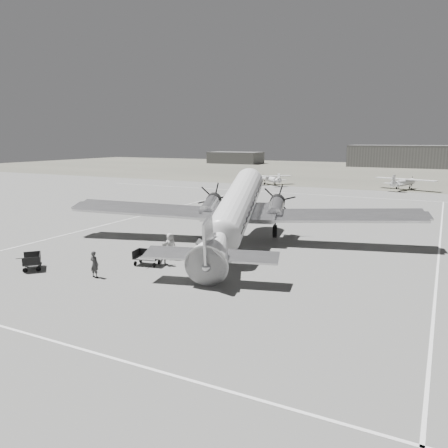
{
  "coord_description": "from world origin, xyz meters",
  "views": [
    {
      "loc": [
        11.93,
        -26.05,
        8.4
      ],
      "look_at": [
        -2.49,
        2.39,
        2.2
      ],
      "focal_mm": 35.0,
      "sensor_mm": 36.0,
      "label": 1
    }
  ],
  "objects_px": {
    "passenger": "(170,246)",
    "light_plane_left": "(270,180)",
    "baggage_cart_near": "(147,258)",
    "ramp_agent": "(165,254)",
    "shed_secondary": "(235,158)",
    "hangar_main": "(422,156)",
    "baggage_cart_far": "(32,262)",
    "dc3_airliner": "(236,212)",
    "ground_crew": "(94,264)",
    "light_plane_right": "(404,184)"
  },
  "relations": [
    {
      "from": "ground_crew",
      "to": "baggage_cart_far",
      "type": "bearing_deg",
      "value": 7.28
    },
    {
      "from": "baggage_cart_far",
      "to": "passenger",
      "type": "distance_m",
      "value": 9.16
    },
    {
      "from": "baggage_cart_near",
      "to": "shed_secondary",
      "type": "bearing_deg",
      "value": 101.27
    },
    {
      "from": "baggage_cart_near",
      "to": "ramp_agent",
      "type": "distance_m",
      "value": 1.26
    },
    {
      "from": "ramp_agent",
      "to": "light_plane_left",
      "type": "bearing_deg",
      "value": 36.3
    },
    {
      "from": "ground_crew",
      "to": "passenger",
      "type": "distance_m",
      "value": 5.95
    },
    {
      "from": "shed_secondary",
      "to": "ground_crew",
      "type": "relative_size",
      "value": 10.82
    },
    {
      "from": "light_plane_right",
      "to": "ground_crew",
      "type": "distance_m",
      "value": 60.95
    },
    {
      "from": "dc3_airliner",
      "to": "light_plane_left",
      "type": "distance_m",
      "value": 48.64
    },
    {
      "from": "baggage_cart_near",
      "to": "ground_crew",
      "type": "xyz_separation_m",
      "value": [
        -1.26,
        -3.65,
        0.32
      ]
    },
    {
      "from": "ground_crew",
      "to": "light_plane_left",
      "type": "bearing_deg",
      "value": -79.01
    },
    {
      "from": "baggage_cart_near",
      "to": "ground_crew",
      "type": "relative_size",
      "value": 1.09
    },
    {
      "from": "shed_secondary",
      "to": "light_plane_right",
      "type": "distance_m",
      "value": 86.78
    },
    {
      "from": "hangar_main",
      "to": "light_plane_right",
      "type": "xyz_separation_m",
      "value": [
        0.78,
        -66.93,
        -2.23
      ]
    },
    {
      "from": "hangar_main",
      "to": "dc3_airliner",
      "type": "bearing_deg",
      "value": -93.71
    },
    {
      "from": "shed_secondary",
      "to": "light_plane_left",
      "type": "xyz_separation_m",
      "value": [
        37.7,
        -64.33,
        -1.05
      ]
    },
    {
      "from": "shed_secondary",
      "to": "passenger",
      "type": "distance_m",
      "value": 126.15
    },
    {
      "from": "passenger",
      "to": "shed_secondary",
      "type": "bearing_deg",
      "value": 48.24
    },
    {
      "from": "light_plane_left",
      "to": "passenger",
      "type": "distance_m",
      "value": 52.97
    },
    {
      "from": "shed_secondary",
      "to": "light_plane_left",
      "type": "relative_size",
      "value": 1.96
    },
    {
      "from": "baggage_cart_near",
      "to": "baggage_cart_far",
      "type": "xyz_separation_m",
      "value": [
        -6.16,
        -4.21,
        -0.0
      ]
    },
    {
      "from": "dc3_airliner",
      "to": "light_plane_left",
      "type": "bearing_deg",
      "value": 91.98
    },
    {
      "from": "dc3_airliner",
      "to": "hangar_main",
      "type": "bearing_deg",
      "value": 70.52
    },
    {
      "from": "hangar_main",
      "to": "ground_crew",
      "type": "bearing_deg",
      "value": -95.38
    },
    {
      "from": "ground_crew",
      "to": "ramp_agent",
      "type": "xyz_separation_m",
      "value": [
        2.37,
        4.18,
        -0.03
      ]
    },
    {
      "from": "hangar_main",
      "to": "shed_secondary",
      "type": "bearing_deg",
      "value": -175.24
    },
    {
      "from": "shed_secondary",
      "to": "passenger",
      "type": "bearing_deg",
      "value": -66.72
    },
    {
      "from": "shed_secondary",
      "to": "ground_crew",
      "type": "bearing_deg",
      "value": -68.42
    },
    {
      "from": "shed_secondary",
      "to": "ramp_agent",
      "type": "bearing_deg",
      "value": -66.74
    },
    {
      "from": "light_plane_right",
      "to": "hangar_main",
      "type": "bearing_deg",
      "value": 109.46
    },
    {
      "from": "hangar_main",
      "to": "passenger",
      "type": "distance_m",
      "value": 121.32
    },
    {
      "from": "light_plane_left",
      "to": "passenger",
      "type": "xyz_separation_m",
      "value": [
        12.17,
        -51.55,
        -0.02
      ]
    },
    {
      "from": "baggage_cart_near",
      "to": "baggage_cart_far",
      "type": "distance_m",
      "value": 7.46
    },
    {
      "from": "hangar_main",
      "to": "passenger",
      "type": "xyz_separation_m",
      "value": [
        -10.13,
        -120.87,
        -2.37
      ]
    },
    {
      "from": "baggage_cart_far",
      "to": "passenger",
      "type": "relative_size",
      "value": 0.96
    },
    {
      "from": "baggage_cart_near",
      "to": "hangar_main",
      "type": "bearing_deg",
      "value": 73.61
    },
    {
      "from": "light_plane_left",
      "to": "baggage_cart_near",
      "type": "bearing_deg",
      "value": -125.46
    },
    {
      "from": "ground_crew",
      "to": "hangar_main",
      "type": "bearing_deg",
      "value": -94.68
    },
    {
      "from": "hangar_main",
      "to": "ramp_agent",
      "type": "bearing_deg",
      "value": -94.46
    },
    {
      "from": "shed_secondary",
      "to": "baggage_cart_near",
      "type": "xyz_separation_m",
      "value": [
        49.34,
        -117.9,
        -1.49
      ]
    },
    {
      "from": "shed_secondary",
      "to": "dc3_airliner",
      "type": "height_order",
      "value": "dc3_airliner"
    },
    {
      "from": "shed_secondary",
      "to": "light_plane_right",
      "type": "bearing_deg",
      "value": -45.54
    },
    {
      "from": "passenger",
      "to": "light_plane_left",
      "type": "bearing_deg",
      "value": 38.24
    },
    {
      "from": "hangar_main",
      "to": "light_plane_right",
      "type": "relative_size",
      "value": 4.06
    },
    {
      "from": "baggage_cart_near",
      "to": "passenger",
      "type": "height_order",
      "value": "passenger"
    },
    {
      "from": "hangar_main",
      "to": "baggage_cart_far",
      "type": "relative_size",
      "value": 23.4
    },
    {
      "from": "baggage_cart_near",
      "to": "ground_crew",
      "type": "distance_m",
      "value": 3.87
    },
    {
      "from": "hangar_main",
      "to": "baggage_cart_near",
      "type": "distance_m",
      "value": 123.39
    },
    {
      "from": "ground_crew",
      "to": "ramp_agent",
      "type": "relative_size",
      "value": 1.04
    },
    {
      "from": "baggage_cart_far",
      "to": "shed_secondary",
      "type": "bearing_deg",
      "value": 152.09
    }
  ]
}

